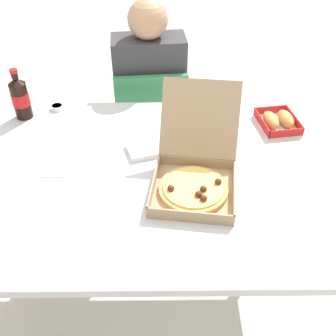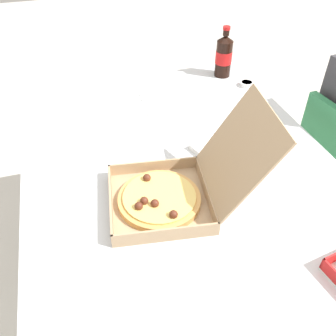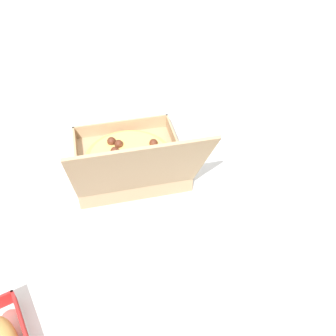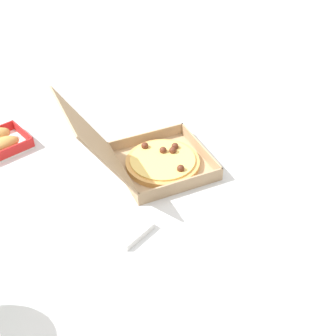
% 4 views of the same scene
% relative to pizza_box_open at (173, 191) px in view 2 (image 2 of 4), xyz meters
% --- Properties ---
extents(ground_plane, '(10.00, 10.00, 0.00)m').
position_rel_pizza_box_open_xyz_m(ground_plane, '(-0.11, 0.08, -0.80)').
color(ground_plane, beige).
extents(dining_table, '(1.44, 1.01, 0.75)m').
position_rel_pizza_box_open_xyz_m(dining_table, '(-0.11, 0.08, -0.11)').
color(dining_table, silver).
rests_on(dining_table, ground_plane).
extents(pizza_box_open, '(0.34, 0.47, 0.29)m').
position_rel_pizza_box_open_xyz_m(pizza_box_open, '(0.00, 0.00, 0.00)').
color(pizza_box_open, tan).
rests_on(pizza_box_open, dining_table).
extents(cola_bottle, '(0.07, 0.07, 0.22)m').
position_rel_pizza_box_open_xyz_m(cola_bottle, '(-0.72, 0.46, 0.05)').
color(cola_bottle, black).
rests_on(cola_bottle, dining_table).
extents(paper_menu, '(0.22, 0.16, 0.00)m').
position_rel_pizza_box_open_xyz_m(paper_menu, '(-0.56, 0.12, -0.04)').
color(paper_menu, white).
rests_on(paper_menu, dining_table).
extents(napkin_pile, '(0.14, 0.14, 0.02)m').
position_rel_pizza_box_open_xyz_m(napkin_pile, '(-0.19, 0.20, -0.03)').
color(napkin_pile, white).
rests_on(napkin_pile, dining_table).
extents(dipping_sauce_cup, '(0.06, 0.06, 0.02)m').
position_rel_pizza_box_open_xyz_m(dipping_sauce_cup, '(-0.59, 0.52, -0.03)').
color(dipping_sauce_cup, white).
rests_on(dipping_sauce_cup, dining_table).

